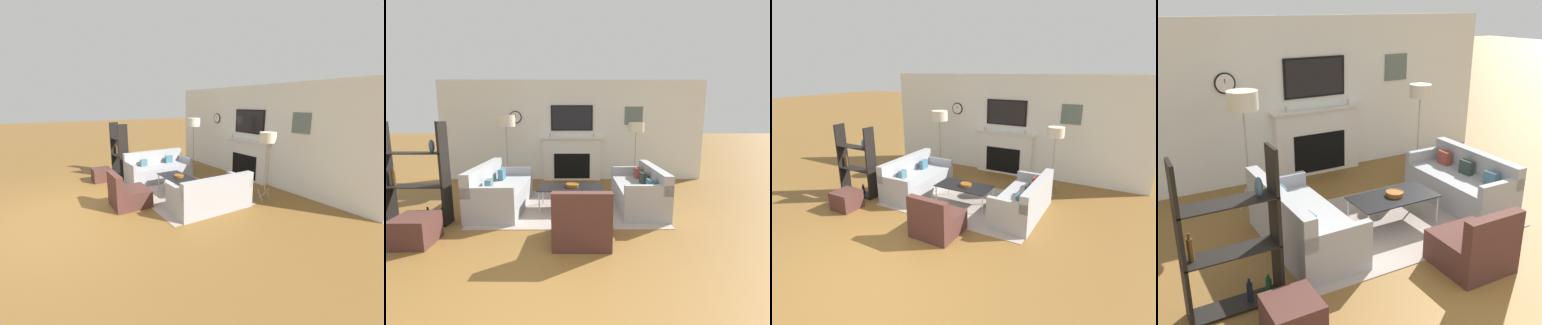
% 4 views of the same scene
% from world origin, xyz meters
% --- Properties ---
extents(fireplace_wall, '(7.20, 0.28, 2.70)m').
position_xyz_m(fireplace_wall, '(0.00, 5.11, 1.22)').
color(fireplace_wall, white).
rests_on(fireplace_wall, ground_plane).
extents(area_rug, '(3.25, 2.12, 0.01)m').
position_xyz_m(area_rug, '(0.00, 2.76, 0.01)').
color(area_rug, '#9F9085').
rests_on(area_rug, ground_plane).
extents(couch_left, '(0.86, 1.86, 0.82)m').
position_xyz_m(couch_left, '(-1.32, 2.76, 0.29)').
color(couch_left, '#9A9A9D').
rests_on(couch_left, ground_plane).
extents(couch_right, '(0.79, 1.73, 0.78)m').
position_xyz_m(couch_right, '(1.31, 2.76, 0.29)').
color(couch_right, '#9A9A9D').
rests_on(couch_right, ground_plane).
extents(armchair, '(0.77, 0.78, 0.77)m').
position_xyz_m(armchair, '(0.19, 1.34, 0.25)').
color(armchair, '#4B2B25').
rests_on(armchair, ground_plane).
extents(coffee_table, '(1.19, 0.60, 0.41)m').
position_xyz_m(coffee_table, '(0.01, 2.68, 0.39)').
color(coffee_table, black).
rests_on(coffee_table, ground_plane).
extents(decorative_bowl, '(0.24, 0.24, 0.06)m').
position_xyz_m(decorative_bowl, '(0.04, 2.70, 0.45)').
color(decorative_bowl, '#8D4B15').
rests_on(decorative_bowl, coffee_table).
extents(floor_lamp_left, '(0.43, 0.43, 1.76)m').
position_xyz_m(floor_lamp_left, '(-1.54, 4.14, 1.60)').
color(floor_lamp_left, '#9E998E').
rests_on(floor_lamp_left, ground_plane).
extents(floor_lamp_right, '(0.37, 0.37, 1.59)m').
position_xyz_m(floor_lamp_right, '(1.54, 4.14, 1.44)').
color(floor_lamp_right, '#9E998E').
rests_on(floor_lamp_right, ground_plane).
extents(shelf_unit, '(0.94, 0.28, 1.63)m').
position_xyz_m(shelf_unit, '(-2.37, 1.96, 0.75)').
color(shelf_unit, black).
rests_on(shelf_unit, ground_plane).
extents(ottoman, '(0.49, 0.49, 0.38)m').
position_xyz_m(ottoman, '(-2.04, 1.30, 0.19)').
color(ottoman, '#4B2B25').
rests_on(ottoman, ground_plane).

